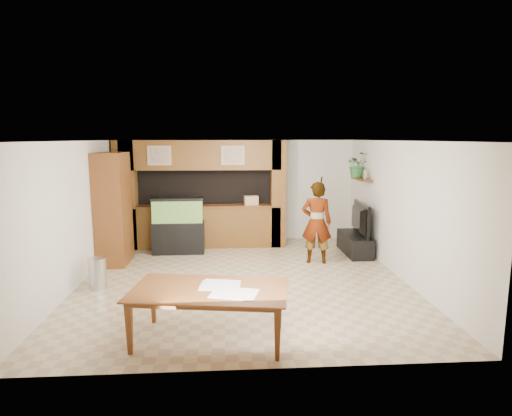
{
  "coord_description": "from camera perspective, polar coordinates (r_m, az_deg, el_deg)",
  "views": [
    {
      "loc": [
        -0.28,
        -7.83,
        2.65
      ],
      "look_at": [
        0.28,
        0.6,
        1.26
      ],
      "focal_mm": 30.0,
      "sensor_mm": 36.0,
      "label": 1
    }
  ],
  "objects": [
    {
      "name": "ceiling",
      "position": [
        7.83,
        -1.81,
        8.94
      ],
      "size": [
        6.5,
        6.5,
        0.0
      ],
      "primitive_type": "plane",
      "color": "white",
      "rests_on": "wall_back"
    },
    {
      "name": "wall_right",
      "position": [
        8.59,
        18.66,
        -0.22
      ],
      "size": [
        0.0,
        6.5,
        6.5
      ],
      "primitive_type": "plane",
      "rotation": [
        1.57,
        0.0,
        -1.57
      ],
      "color": "silver",
      "rests_on": "floor"
    },
    {
      "name": "television",
      "position": [
        10.08,
        13.14,
        -1.39
      ],
      "size": [
        0.25,
        1.29,
        0.74
      ],
      "primitive_type": "imported",
      "rotation": [
        0.0,
        0.0,
        1.51
      ],
      "color": "black",
      "rests_on": "tv_stand"
    },
    {
      "name": "wall_back",
      "position": [
        11.16,
        -2.36,
        2.36
      ],
      "size": [
        6.0,
        0.0,
        6.0
      ],
      "primitive_type": "plane",
      "rotation": [
        1.57,
        0.0,
        0.0
      ],
      "color": "silver",
      "rests_on": "floor"
    },
    {
      "name": "counter_box",
      "position": [
        10.4,
        -0.66,
        1.02
      ],
      "size": [
        0.35,
        0.26,
        0.22
      ],
      "primitive_type": "cube",
      "rotation": [
        0.0,
        0.0,
        0.12
      ],
      "color": "tan",
      "rests_on": "partition"
    },
    {
      "name": "newspaper_b",
      "position": [
        5.78,
        -4.81,
        -10.3
      ],
      "size": [
        0.57,
        0.44,
        0.01
      ],
      "primitive_type": "cube",
      "rotation": [
        0.0,
        0.0,
        -0.11
      ],
      "color": "silver",
      "rests_on": "dining_table"
    },
    {
      "name": "photo_frame",
      "position": [
        10.1,
        14.27,
        4.36
      ],
      "size": [
        0.06,
        0.17,
        0.22
      ],
      "primitive_type": "cube",
      "rotation": [
        0.0,
        0.0,
        -0.15
      ],
      "color": "tan",
      "rests_on": "wall_shelf"
    },
    {
      "name": "wall_shelf",
      "position": [
        10.31,
        13.89,
        3.75
      ],
      "size": [
        0.25,
        0.9,
        0.04
      ],
      "primitive_type": "cube",
      "color": "brown",
      "rests_on": "wall_right"
    },
    {
      "name": "wall_clock",
      "position": [
        9.26,
        -20.73,
        4.06
      ],
      "size": [
        0.05,
        0.25,
        0.25
      ],
      "color": "black",
      "rests_on": "wall_left"
    },
    {
      "name": "floor",
      "position": [
        8.27,
        -1.72,
        -9.38
      ],
      "size": [
        6.5,
        6.5,
        0.0
      ],
      "primitive_type": "plane",
      "color": "tan",
      "rests_on": "ground"
    },
    {
      "name": "aquarium",
      "position": [
        10.05,
        -10.32,
        -2.38
      ],
      "size": [
        1.18,
        0.44,
        1.31
      ],
      "rotation": [
        0.0,
        0.0,
        0.01
      ],
      "color": "black",
      "rests_on": "floor"
    },
    {
      "name": "dining_table",
      "position": [
        5.79,
        -6.3,
        -14.09
      ],
      "size": [
        2.17,
        1.41,
        0.71
      ],
      "primitive_type": "imported",
      "rotation": [
        0.0,
        0.0,
        -0.15
      ],
      "color": "brown",
      "rests_on": "floor"
    },
    {
      "name": "partition",
      "position": [
        10.57,
        -7.43,
        1.97
      ],
      "size": [
        4.2,
        0.99,
        2.6
      ],
      "color": "brown",
      "rests_on": "floor"
    },
    {
      "name": "person",
      "position": [
        9.17,
        8.07,
        -1.93
      ],
      "size": [
        0.7,
        0.52,
        1.75
      ],
      "primitive_type": "imported",
      "rotation": [
        0.0,
        0.0,
        2.97
      ],
      "color": "tan",
      "rests_on": "floor"
    },
    {
      "name": "newspaper_c",
      "position": [
        5.84,
        -4.78,
        -10.07
      ],
      "size": [
        0.56,
        0.46,
        0.01
      ],
      "primitive_type": "cube",
      "rotation": [
        0.0,
        0.0,
        -0.21
      ],
      "color": "silver",
      "rests_on": "dining_table"
    },
    {
      "name": "tv_stand",
      "position": [
        10.21,
        13.01,
        -4.67
      ],
      "size": [
        0.5,
        1.35,
        0.45
      ],
      "primitive_type": "cube",
      "color": "black",
      "rests_on": "floor"
    },
    {
      "name": "microphone",
      "position": [
        8.89,
        8.73,
        3.68
      ],
      "size": [
        0.03,
        0.1,
        0.15
      ],
      "primitive_type": "cylinder",
      "rotation": [
        0.44,
        0.0,
        0.0
      ],
      "color": "black",
      "rests_on": "person"
    },
    {
      "name": "wall_left",
      "position": [
        8.4,
        -22.68,
        -0.67
      ],
      "size": [
        0.0,
        6.5,
        6.5
      ],
      "primitive_type": "plane",
      "rotation": [
        1.57,
        0.0,
        1.57
      ],
      "color": "silver",
      "rests_on": "floor"
    },
    {
      "name": "pantry_cabinet",
      "position": [
        9.51,
        -18.53,
        -0.09
      ],
      "size": [
        0.59,
        0.96,
        2.35
      ],
      "primitive_type": "cube",
      "color": "brown",
      "rests_on": "floor"
    },
    {
      "name": "trash_can",
      "position": [
        8.14,
        -20.39,
        -8.2
      ],
      "size": [
        0.31,
        0.31,
        0.56
      ],
      "primitive_type": "cylinder",
      "color": "#B2B2B7",
      "rests_on": "floor"
    },
    {
      "name": "newspaper_a",
      "position": [
        5.5,
        -2.94,
        -11.31
      ],
      "size": [
        0.67,
        0.56,
        0.01
      ],
      "primitive_type": "cube",
      "rotation": [
        0.0,
        0.0,
        -0.27
      ],
      "color": "silver",
      "rests_on": "dining_table"
    },
    {
      "name": "potted_plant",
      "position": [
        10.52,
        13.37,
        5.63
      ],
      "size": [
        0.61,
        0.56,
        0.6
      ],
      "primitive_type": "imported",
      "rotation": [
        0.0,
        0.0,
        0.17
      ],
      "color": "#296831",
      "rests_on": "wall_shelf"
    }
  ]
}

